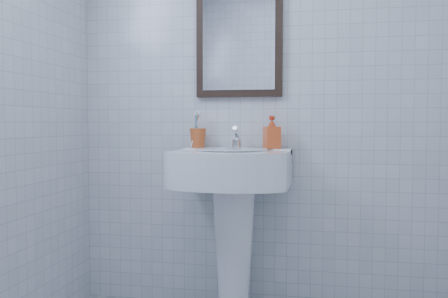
# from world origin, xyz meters

# --- Properties ---
(wall_back) EXTENTS (2.20, 0.02, 2.50)m
(wall_back) POSITION_xyz_m (0.00, 1.20, 1.25)
(wall_back) COLOR silver
(wall_back) RESTS_ON ground
(washbasin) EXTENTS (0.62, 0.45, 0.95)m
(washbasin) POSITION_xyz_m (-0.14, 0.99, 0.64)
(washbasin) COLOR white
(washbasin) RESTS_ON ground
(faucet) EXTENTS (0.05, 0.11, 0.13)m
(faucet) POSITION_xyz_m (-0.14, 1.10, 1.00)
(faucet) COLOR silver
(faucet) RESTS_ON washbasin
(toothbrush_cup) EXTENTS (0.10, 0.10, 0.11)m
(toothbrush_cup) POSITION_xyz_m (-0.37, 1.12, 1.00)
(toothbrush_cup) COLOR #BA4D20
(toothbrush_cup) RESTS_ON washbasin
(soap_dispenser) EXTENTS (0.11, 0.11, 0.18)m
(soap_dispenser) POSITION_xyz_m (0.06, 1.11, 1.04)
(soap_dispenser) COLOR #CD3F14
(soap_dispenser) RESTS_ON washbasin
(wall_mirror) EXTENTS (0.50, 0.04, 0.62)m
(wall_mirror) POSITION_xyz_m (-0.14, 1.18, 1.55)
(wall_mirror) COLOR black
(wall_mirror) RESTS_ON wall_back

